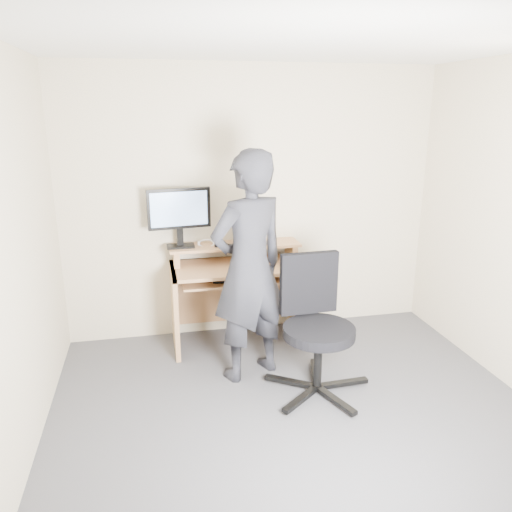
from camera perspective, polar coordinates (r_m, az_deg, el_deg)
name	(u,v)px	position (r m, az deg, el deg)	size (l,w,h in m)	color
ground	(305,432)	(3.61, 5.67, -19.37)	(3.50, 3.50, 0.00)	#535358
back_wall	(253,204)	(4.70, -0.38, 6.00)	(3.50, 0.02, 2.50)	beige
ceiling	(319,33)	(2.95, 7.18, 23.99)	(3.50, 3.50, 0.02)	white
desk	(237,284)	(4.63, -2.23, -3.17)	(1.20, 0.60, 0.91)	tan
monitor	(179,212)	(4.46, -8.77, 4.95)	(0.56, 0.16, 0.53)	black
external_drive	(239,233)	(4.59, -1.93, 2.67)	(0.07, 0.13, 0.20)	black
travel_mug	(240,233)	(4.60, -1.78, 2.66)	(0.09, 0.09, 0.19)	#BDBDC2
smartphone	(268,243)	(4.60, 1.37, 1.48)	(0.07, 0.13, 0.01)	black
charger	(217,245)	(4.50, -4.44, 1.26)	(0.04, 0.04, 0.04)	black
headphones	(206,243)	(4.60, -5.69, 1.43)	(0.16, 0.16, 0.02)	silver
keyboard	(239,277)	(4.44, -2.01, -2.47)	(0.46, 0.18, 0.03)	black
mouse	(286,264)	(4.48, 3.40, -0.88)	(0.10, 0.06, 0.04)	black
office_chair	(315,321)	(3.84, 6.78, -7.37)	(0.79, 0.82, 1.03)	black
person	(249,268)	(3.88, -0.82, -1.37)	(0.67, 0.44, 1.83)	black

